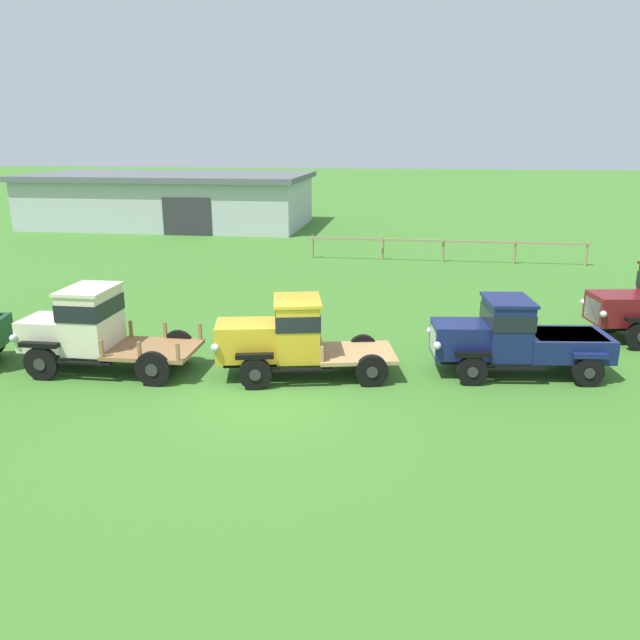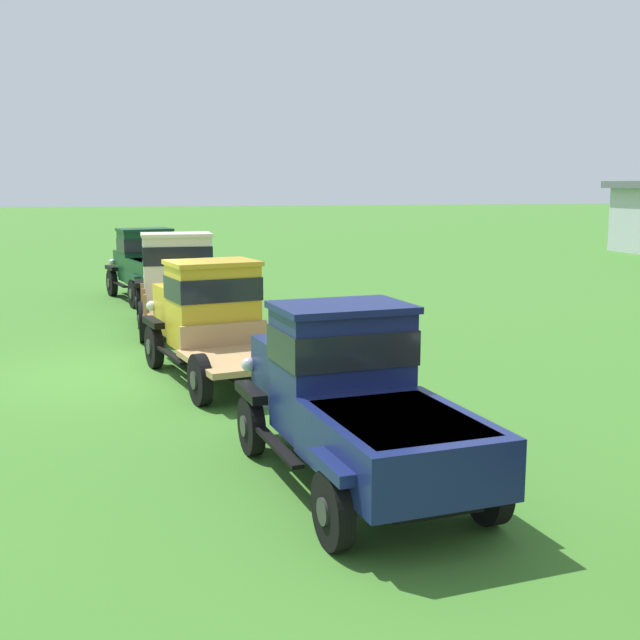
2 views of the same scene
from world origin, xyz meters
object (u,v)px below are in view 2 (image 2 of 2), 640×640
Objects in this scene: vintage_truck_second_in_line at (177,277)px; vintage_truck_far_side at (350,395)px; vintage_truck_foreground_near at (149,265)px; vintage_truck_midrow_center at (209,314)px.

vintage_truck_second_in_line is 1.00× the size of vintage_truck_far_side.
vintage_truck_second_in_line is at bearing 6.80° from vintage_truck_foreground_near.
vintage_truck_foreground_near is 0.99× the size of vintage_truck_far_side.
vintage_truck_midrow_center is at bearing -169.87° from vintage_truck_far_side.
vintage_truck_foreground_near is 0.96× the size of vintage_truck_midrow_center.
vintage_truck_far_side is (15.91, 1.87, -0.04)m from vintage_truck_foreground_near.
vintage_truck_foreground_near is 16.02m from vintage_truck_far_side.
vintage_truck_midrow_center is (10.05, 0.82, 0.03)m from vintage_truck_foreground_near.
vintage_truck_far_side is (11.20, 1.31, -0.17)m from vintage_truck_second_in_line.
vintage_truck_far_side is at bearing 6.65° from vintage_truck_second_in_line.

